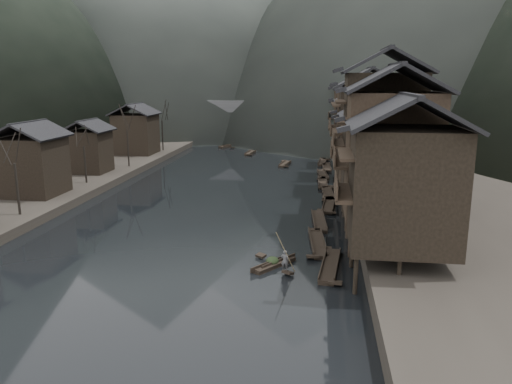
# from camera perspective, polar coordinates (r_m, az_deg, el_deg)

# --- Properties ---
(water) EXTENTS (300.00, 300.00, 0.00)m
(water) POSITION_cam_1_polar(r_m,az_deg,el_deg) (45.39, -7.86, -5.06)
(water) COLOR black
(water) RESTS_ON ground
(right_bank) EXTENTS (40.00, 200.00, 1.80)m
(right_bank) POSITION_cam_1_polar(r_m,az_deg,el_deg) (85.82, 23.21, 3.14)
(right_bank) COLOR #2D2823
(right_bank) RESTS_ON ground
(left_bank) EXTENTS (40.00, 200.00, 1.20)m
(left_bank) POSITION_cam_1_polar(r_m,az_deg,el_deg) (94.96, -22.09, 3.90)
(left_bank) COLOR #2D2823
(left_bank) RESTS_ON ground
(stilt_houses) EXTENTS (9.00, 67.60, 16.76)m
(stilt_houses) POSITION_cam_1_polar(r_m,az_deg,el_deg) (60.86, 12.87, 7.97)
(stilt_houses) COLOR black
(stilt_houses) RESTS_ON ground
(left_houses) EXTENTS (8.10, 53.20, 8.73)m
(left_houses) POSITION_cam_1_polar(r_m,az_deg,el_deg) (70.10, -19.99, 5.37)
(left_houses) COLOR black
(left_houses) RESTS_ON left_bank
(bare_trees) EXTENTS (3.88, 60.55, 7.76)m
(bare_trees) POSITION_cam_1_polar(r_m,az_deg,el_deg) (68.64, -17.37, 6.25)
(bare_trees) COLOR black
(bare_trees) RESTS_ON left_bank
(moored_sampans) EXTENTS (2.86, 67.73, 0.47)m
(moored_sampans) POSITION_cam_1_polar(r_m,az_deg,el_deg) (66.90, 7.81, 0.96)
(moored_sampans) COLOR black
(moored_sampans) RESTS_ON water
(midriver_boats) EXTENTS (15.86, 26.47, 0.45)m
(midriver_boats) POSITION_cam_1_polar(r_m,az_deg,el_deg) (93.41, -0.49, 4.46)
(midriver_boats) COLOR black
(midriver_boats) RESTS_ON water
(stone_bridge) EXTENTS (40.00, 6.00, 9.00)m
(stone_bridge) POSITION_cam_1_polar(r_m,az_deg,el_deg) (114.53, 1.66, 8.49)
(stone_bridge) COLOR #4C4C4F
(stone_bridge) RESTS_ON ground
(hero_sampan) EXTENTS (3.28, 4.12, 0.43)m
(hero_sampan) POSITION_cam_1_polar(r_m,az_deg,el_deg) (38.08, 2.04, -8.20)
(hero_sampan) COLOR black
(hero_sampan) RESTS_ON water
(cargo_heap) EXTENTS (1.00, 1.31, 0.60)m
(cargo_heap) POSITION_cam_1_polar(r_m,az_deg,el_deg) (38.06, 1.88, -7.36)
(cargo_heap) COLOR black
(cargo_heap) RESTS_ON hero_sampan
(boatman) EXTENTS (0.61, 0.42, 1.58)m
(boatman) POSITION_cam_1_polar(r_m,az_deg,el_deg) (36.45, 3.32, -7.49)
(boatman) COLOR #555558
(boatman) RESTS_ON hero_sampan
(bamboo_pole) EXTENTS (1.66, 1.66, 4.15)m
(bamboo_pole) POSITION_cam_1_polar(r_m,az_deg,el_deg) (35.54, 3.70, -3.17)
(bamboo_pole) COLOR #8C7A51
(bamboo_pole) RESTS_ON boatman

